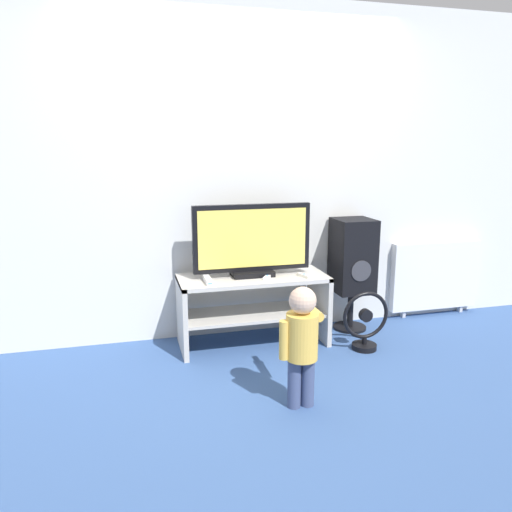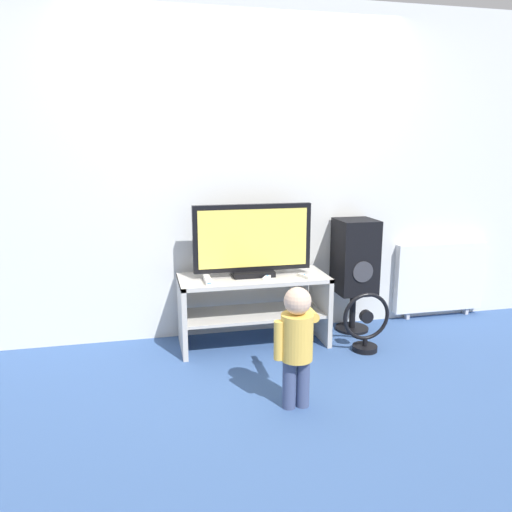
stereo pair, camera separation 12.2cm
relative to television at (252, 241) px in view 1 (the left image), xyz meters
name	(u,v)px [view 1 (the left image)]	position (x,y,z in m)	size (l,w,h in m)	color
ground_plane	(261,355)	(0.00, -0.25, -0.81)	(16.00, 16.00, 0.00)	#38568C
wall_back	(243,173)	(0.00, 0.29, 0.49)	(10.00, 0.06, 2.60)	silver
tv_stand	(253,300)	(0.00, -0.02, -0.45)	(1.13, 0.47, 0.54)	beige
television	(252,241)	(0.00, 0.00, 0.00)	(0.90, 0.20, 0.54)	black
game_console	(208,280)	(-0.36, -0.11, -0.25)	(0.04, 0.20, 0.04)	white
remote_primary	(304,276)	(0.37, -0.15, -0.26)	(0.08, 0.13, 0.03)	white
remote_secondary	(267,277)	(0.09, -0.11, -0.26)	(0.10, 0.13, 0.03)	white
child	(302,337)	(0.03, -1.01, -0.38)	(0.28, 0.43, 0.73)	#3F4C72
speaker_tower	(353,258)	(0.87, 0.08, -0.20)	(0.31, 0.33, 0.93)	black
floor_fan	(365,323)	(0.79, -0.35, -0.60)	(0.37, 0.19, 0.45)	black
radiator	(435,276)	(1.76, 0.22, -0.44)	(0.85, 0.08, 0.67)	white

